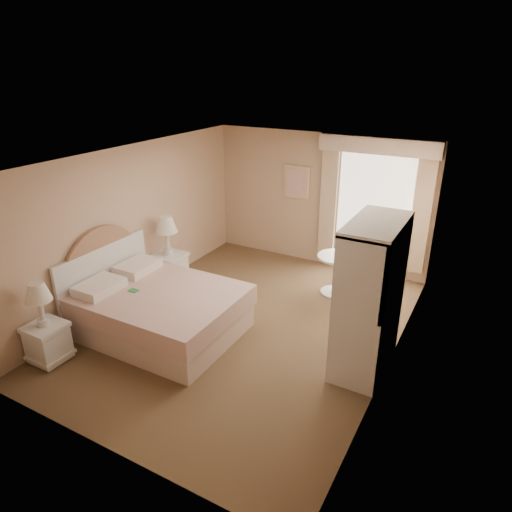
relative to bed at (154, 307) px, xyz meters
The scene contains 9 objects.
room 1.60m from the bed, 33.77° to the left, with size 4.21×5.51×2.51m.
window 4.14m from the bed, 57.52° to the left, with size 2.05×0.22×2.51m.
framed_art 3.71m from the bed, 79.13° to the left, with size 0.52×0.04×0.62m.
bed is the anchor object (origin of this frame).
nightstand_near 1.46m from the bed, 119.94° to the right, with size 0.46×0.46×1.12m.
nightstand_far 1.45m from the bed, 120.16° to the left, with size 0.52×0.52×1.26m.
round_table 3.06m from the bed, 51.21° to the left, with size 0.65×0.65×0.69m.
cafe_chair 3.72m from the bed, 52.80° to the left, with size 0.42×0.42×0.87m.
armoire 3.03m from the bed, 12.64° to the left, with size 0.59×1.19×1.97m.
Camera 1 is at (2.97, -5.10, 3.65)m, focal length 32.00 mm.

